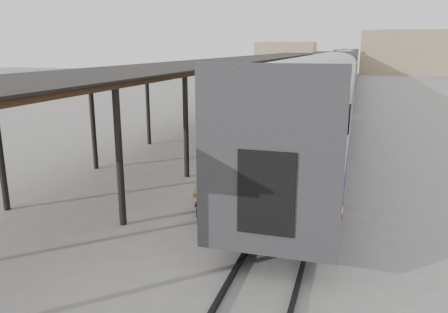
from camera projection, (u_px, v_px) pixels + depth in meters
name	position (u px, v px, depth m)	size (l,w,h in m)	color
ground	(192.00, 206.00, 14.07)	(160.00, 160.00, 0.00)	slate
train	(341.00, 70.00, 43.89)	(3.45, 76.01, 4.01)	silver
canopy	(256.00, 59.00, 36.33)	(4.90, 64.30, 4.15)	#422B19
rails	(339.00, 96.00, 44.72)	(1.54, 150.00, 0.12)	black
building_far	(410.00, 52.00, 81.59)	(18.00, 10.00, 8.00)	tan
building_left	(286.00, 57.00, 92.27)	(12.00, 8.00, 6.00)	tan
baggage_cart	(218.00, 188.00, 13.75)	(1.73, 2.61, 0.86)	brown
suitcase_stack	(216.00, 173.00, 13.98)	(1.24, 1.35, 0.44)	#343537
luggage_tug	(239.00, 117.00, 27.39)	(1.33, 1.85, 1.49)	maroon
porter	(219.00, 157.00, 12.79)	(0.71, 0.47, 1.96)	navy
pedestrian	(238.00, 109.00, 30.33)	(0.90, 0.37, 1.53)	black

